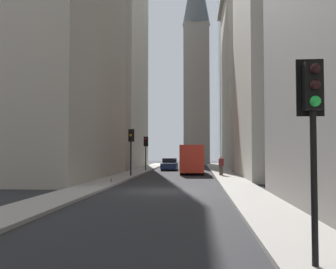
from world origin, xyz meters
The scene contains 16 objects.
ground_plane centered at (0.00, 0.00, 0.00)m, with size 135.00×135.00×0.00m, color #262628.
sidewalk_right centered at (0.00, 4.50, 0.07)m, with size 90.00×2.20×0.14m, color gray.
sidewalk_left centered at (0.00, -4.50, 0.07)m, with size 90.00×2.20×0.14m, color gray.
building_left_far centered at (30.43, -10.59, 13.45)m, with size 15.33×10.50×26.87m.
building_left_midfar centered at (11.01, -10.59, 12.39)m, with size 12.50×10.50×24.75m.
building_right_midfar centered at (9.12, 10.59, 13.28)m, with size 17.62×10.50×26.53m.
building_right_far centered at (28.65, 10.60, 15.73)m, with size 14.63×10.00×31.46m.
glass_tower_distant centered at (48.36, -12.60, 27.76)m, with size 16.73×14.00×55.51m, color #9EB7C1.
church_spire centered at (42.48, -1.79, 19.28)m, with size 4.70×4.70×36.91m.
delivery_truck centered at (16.62, -1.40, 1.46)m, with size 6.46×2.25×2.84m.
sedan_navy centered at (23.65, 1.40, 0.66)m, with size 4.30×1.78×1.42m.
traffic_light_foreground centered at (-14.00, -4.08, 2.98)m, with size 0.43×0.52×3.87m.
traffic_light_midblock centered at (11.29, 3.86, 3.11)m, with size 0.43×0.52×4.04m.
traffic_light_far_junction centered at (20.70, 3.86, 2.89)m, with size 0.43×0.52×3.75m.
pedestrian centered at (12.33, -4.00, 1.08)m, with size 0.26×0.44×1.72m.
discarded_bottle centered at (4.26, 3.97, 0.25)m, with size 0.07×0.07×0.27m.
Camera 1 is at (-21.20, -1.93, 2.25)m, focal length 40.36 mm.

